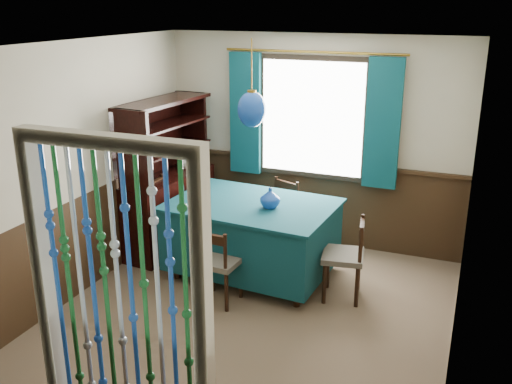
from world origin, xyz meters
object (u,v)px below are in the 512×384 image
at_px(chair_left, 168,217).
at_px(sideboard, 167,198).
at_px(chair_right, 346,256).
at_px(bowl_shelf, 160,151).
at_px(vase_table, 270,199).
at_px(chair_far, 279,213).
at_px(dining_table, 252,234).
at_px(vase_sideboard, 186,160).
at_px(chair_near, 218,262).
at_px(pendant_lamp, 252,109).

distance_m(chair_left, sideboard, 0.37).
relative_size(chair_right, bowl_shelf, 4.00).
relative_size(sideboard, vase_table, 9.04).
bearing_deg(chair_far, bowl_shelf, 50.27).
distance_m(dining_table, vase_sideboard, 1.47).
xyz_separation_m(chair_near, bowl_shelf, (-1.09, 0.82, 0.81)).
height_order(chair_left, chair_right, chair_left).
bearing_deg(chair_far, chair_left, 56.41).
bearing_deg(vase_table, pendant_lamp, 166.57).
height_order(chair_near, sideboard, sideboard).
height_order(pendant_lamp, vase_sideboard, pendant_lamp).
distance_m(chair_right, vase_sideboard, 2.44).
xyz_separation_m(chair_far, chair_right, (1.03, -0.91, 0.00)).
bearing_deg(sideboard, chair_right, -6.02).
height_order(dining_table, chair_left, chair_left).
height_order(chair_near, bowl_shelf, bowl_shelf).
bearing_deg(dining_table, pendant_lamp, -49.15).
height_order(chair_far, bowl_shelf, bowl_shelf).
xyz_separation_m(chair_near, chair_right, (1.13, 0.56, 0.02)).
bearing_deg(dining_table, sideboard, 168.35).
xyz_separation_m(pendant_lamp, bowl_shelf, (-1.17, 0.14, -0.57)).
bearing_deg(sideboard, bowl_shelf, -67.91).
bearing_deg(vase_sideboard, dining_table, -31.57).
relative_size(chair_far, sideboard, 0.47).
bearing_deg(pendant_lamp, chair_right, -6.86).
bearing_deg(chair_near, dining_table, 86.94).
relative_size(chair_near, pendant_lamp, 0.93).
distance_m(pendant_lamp, vase_table, 0.92).
bearing_deg(chair_far, vase_sideboard, 25.01).
bearing_deg(chair_far, chair_right, 160.46).
distance_m(pendant_lamp, bowl_shelf, 1.31).
distance_m(chair_far, vase_table, 0.98).
height_order(chair_left, sideboard, sideboard).
xyz_separation_m(sideboard, vase_table, (1.45, -0.40, 0.31)).
bearing_deg(sideboard, chair_left, -54.01).
height_order(pendant_lamp, bowl_shelf, pendant_lamp).
height_order(chair_far, vase_sideboard, vase_sideboard).
bearing_deg(sideboard, vase_sideboard, 86.54).
relative_size(dining_table, sideboard, 1.00).
relative_size(dining_table, chair_near, 2.22).
distance_m(bowl_shelf, vase_sideboard, 0.63).
xyz_separation_m(chair_left, sideboard, (-0.18, 0.30, 0.11)).
height_order(sideboard, bowl_shelf, sideboard).
relative_size(vase_table, bowl_shelf, 0.94).
height_order(chair_near, vase_table, vase_table).
xyz_separation_m(dining_table, chair_right, (1.05, -0.13, -0.02)).
distance_m(sideboard, vase_table, 1.54).
bearing_deg(chair_right, bowl_shelf, 73.75).
bearing_deg(bowl_shelf, pendant_lamp, -6.85).
xyz_separation_m(dining_table, chair_left, (-1.06, 0.04, 0.03)).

